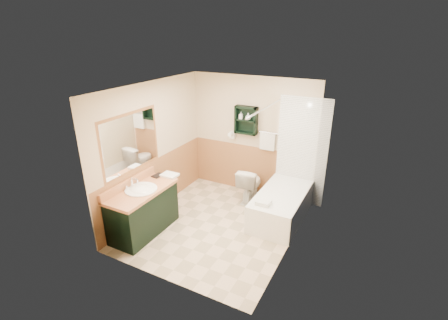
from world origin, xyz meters
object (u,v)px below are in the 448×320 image
toilet (250,184)px  soap_bottle_a (241,117)px  wall_shelf (246,120)px  vanity_book (154,170)px  vanity (143,211)px  bathtub (281,206)px  soap_bottle_b (248,117)px  hair_dryer (233,135)px

toilet → soap_bottle_a: size_ratio=4.98×
wall_shelf → toilet: (0.24, -0.29, -1.21)m
toilet → wall_shelf: bearing=-54.5°
toilet → soap_bottle_a: 1.33m
vanity_book → soap_bottle_a: size_ratio=1.43×
vanity → vanity_book: size_ratio=6.19×
wall_shelf → bathtub: 1.78m
vanity_book → soap_bottle_b: (1.10, 1.57, 0.73)m
toilet → bathtub: bearing=148.7°
hair_dryer → soap_bottle_a: 0.44m
wall_shelf → bathtub: (1.03, -0.68, -1.29)m
vanity → bathtub: bearing=37.1°
wall_shelf → vanity: wall_shelf is taller
vanity_book → hair_dryer: bearing=71.0°
bathtub → toilet: size_ratio=2.14×
toilet → vanity_book: size_ratio=3.49×
soap_bottle_a → vanity: bearing=-110.4°
hair_dryer → vanity: (-0.59, -2.15, -0.80)m
wall_shelf → soap_bottle_a: bearing=-177.3°
toilet → vanity_book: bearing=39.7°
wall_shelf → vanity: bearing=-112.8°
vanity_book → soap_bottle_b: soap_bottle_b is taller
bathtub → vanity_book: vanity_book is taller
toilet → soap_bottle_a: soap_bottle_a is taller
bathtub → toilet: (-0.78, 0.39, 0.08)m
soap_bottle_b → soap_bottle_a: bearing=180.0°
hair_dryer → toilet: size_ratio=0.34×
hair_dryer → wall_shelf: bearing=-4.8°
soap_bottle_b → vanity: bearing=-113.9°
hair_dryer → soap_bottle_b: 0.54m
vanity_book → soap_bottle_a: bearing=65.2°
hair_dryer → bathtub: size_ratio=0.16×
soap_bottle_a → soap_bottle_b: (0.15, 0.00, 0.02)m
hair_dryer → vanity: hair_dryer is taller
toilet → soap_bottle_b: soap_bottle_b is taller
soap_bottle_b → vanity_book: bearing=-125.2°
wall_shelf → soap_bottle_a: (-0.11, -0.01, 0.05)m
vanity_book → soap_bottle_b: size_ratio=1.49×
wall_shelf → hair_dryer: size_ratio=2.29×
toilet → soap_bottle_b: bearing=-59.6°
vanity_book → toilet: bearing=51.0°
vanity → soap_bottle_b: bearing=66.1°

